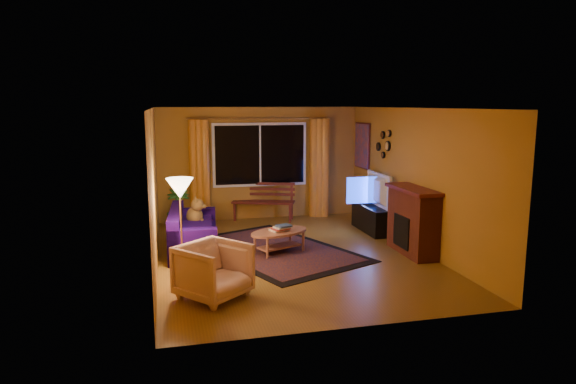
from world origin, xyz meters
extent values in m
cube|color=brown|center=(0.00, 0.00, -0.01)|extent=(4.50, 6.00, 0.02)
cube|color=white|center=(0.00, 0.00, 2.51)|extent=(4.50, 6.00, 0.02)
cube|color=#B57C29|center=(0.00, 3.01, 1.25)|extent=(4.50, 0.02, 2.50)
cube|color=#B57C29|center=(-2.26, 0.00, 1.25)|extent=(0.02, 6.00, 2.50)
cube|color=#B57C29|center=(2.26, 0.00, 1.25)|extent=(0.02, 6.00, 2.50)
cube|color=black|center=(0.00, 2.94, 1.45)|extent=(2.00, 0.02, 1.30)
cylinder|color=#BF8C3F|center=(0.00, 2.90, 2.25)|extent=(3.20, 0.03, 0.03)
cylinder|color=orange|center=(-1.35, 2.88, 1.12)|extent=(0.36, 0.36, 2.24)
cylinder|color=orange|center=(1.35, 2.88, 1.12)|extent=(0.36, 0.36, 2.24)
cube|color=#4C1713|center=(0.03, 2.75, 0.21)|extent=(1.43, 0.86, 0.41)
imported|color=#235B1E|center=(-1.84, 2.46, 0.42)|extent=(0.51, 0.51, 0.83)
cube|color=#160446|center=(-1.63, 0.64, 0.38)|extent=(0.93, 1.91, 0.75)
imported|color=beige|center=(-1.50, -1.68, 0.41)|extent=(1.09, 1.09, 0.82)
cylinder|color=#BF8C3F|center=(-1.87, -0.68, 0.75)|extent=(0.29, 0.29, 1.50)
cube|color=#602711|center=(-0.24, 0.34, 0.01)|extent=(3.16, 3.77, 0.02)
cylinder|color=#AD6A52|center=(-0.19, 0.16, 0.20)|extent=(1.43, 1.43, 0.40)
cube|color=black|center=(2.00, 1.23, 0.26)|extent=(0.43, 1.26, 0.52)
imported|color=black|center=(2.00, 1.23, 0.86)|extent=(0.18, 1.17, 0.67)
cube|color=maroon|center=(2.05, -0.40, 0.55)|extent=(0.40, 1.20, 1.10)
cube|color=#CA491A|center=(2.22, 2.45, 1.65)|extent=(0.04, 0.76, 0.96)
camera|label=1|loc=(-2.08, -8.28, 2.57)|focal=32.00mm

